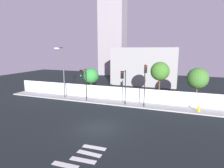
% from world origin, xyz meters
% --- Properties ---
extents(ground_plane, '(80.00, 80.00, 0.00)m').
position_xyz_m(ground_plane, '(0.00, 0.00, 0.00)').
color(ground_plane, black).
extents(sidewalk, '(36.00, 2.40, 0.15)m').
position_xyz_m(sidewalk, '(0.00, 8.20, 0.07)').
color(sidewalk, '#9D9D9D').
rests_on(sidewalk, ground).
extents(perimeter_wall, '(36.00, 0.18, 1.80)m').
position_xyz_m(perimeter_wall, '(0.00, 9.49, 1.05)').
color(perimeter_wall, white).
rests_on(perimeter_wall, sidewalk).
extents(crosswalk_marking, '(2.61, 3.05, 0.01)m').
position_xyz_m(crosswalk_marking, '(0.99, -4.53, 0.00)').
color(crosswalk_marking, silver).
rests_on(crosswalk_marking, ground).
extents(traffic_light_left, '(0.41, 1.83, 4.42)m').
position_xyz_m(traffic_light_left, '(-5.10, 6.68, 3.40)').
color(traffic_light_left, black).
rests_on(traffic_light_left, sidewalk).
extents(traffic_light_center, '(0.35, 1.41, 4.42)m').
position_xyz_m(traffic_light_center, '(0.31, 6.91, 3.38)').
color(traffic_light_center, black).
rests_on(traffic_light_center, sidewalk).
extents(traffic_light_right, '(0.51, 1.30, 5.19)m').
position_xyz_m(traffic_light_right, '(2.91, 7.01, 3.90)').
color(traffic_light_right, black).
rests_on(traffic_light_right, sidewalk).
extents(street_lamp_curbside, '(0.96, 2.29, 7.24)m').
position_xyz_m(street_lamp_curbside, '(-8.77, 7.46, 4.45)').
color(street_lamp_curbside, '#4C4C51').
rests_on(street_lamp_curbside, sidewalk).
extents(fire_hydrant, '(0.44, 0.26, 0.73)m').
position_xyz_m(fire_hydrant, '(8.93, 7.71, 0.54)').
color(fire_hydrant, gold).
rests_on(fire_hydrant, sidewalk).
extents(roadside_tree_leftmost, '(2.38, 2.38, 4.31)m').
position_xyz_m(roadside_tree_leftmost, '(-6.12, 10.90, 3.10)').
color(roadside_tree_leftmost, brown).
rests_on(roadside_tree_leftmost, ground).
extents(roadside_tree_midleft, '(2.52, 2.52, 5.49)m').
position_xyz_m(roadside_tree_midleft, '(4.18, 10.90, 4.21)').
color(roadside_tree_midleft, brown).
rests_on(roadside_tree_midleft, ground).
extents(roadside_tree_midright, '(2.65, 2.65, 4.85)m').
position_xyz_m(roadside_tree_midright, '(8.84, 10.90, 3.52)').
color(roadside_tree_midright, brown).
rests_on(roadside_tree_midright, ground).
extents(low_building_distant, '(12.83, 6.00, 7.48)m').
position_xyz_m(low_building_distant, '(-0.16, 23.49, 3.74)').
color(low_building_distant, gray).
rests_on(low_building_distant, ground).
extents(tower_on_skyline, '(6.88, 5.00, 25.02)m').
position_xyz_m(tower_on_skyline, '(-11.59, 35.49, 12.51)').
color(tower_on_skyline, gray).
rests_on(tower_on_skyline, ground).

